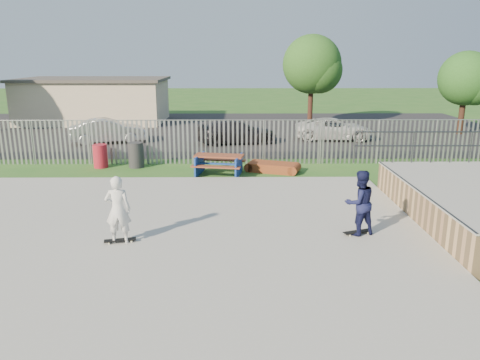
{
  "coord_description": "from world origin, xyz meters",
  "views": [
    {
      "loc": [
        2.33,
        -11.81,
        4.79
      ],
      "look_at": [
        2.47,
        2.0,
        1.1
      ],
      "focal_mm": 35.0,
      "sensor_mm": 36.0,
      "label": 1
    }
  ],
  "objects_px": {
    "car_silver": "(108,131)",
    "skater_navy": "(359,203)",
    "tree_mid": "(312,64)",
    "trash_bin_grey": "(136,155)",
    "car_dark": "(236,132)",
    "picnic_table": "(219,165)",
    "tree_right": "(466,79)",
    "funbox": "(273,167)",
    "trash_bin_red": "(100,156)",
    "car_white": "(334,129)",
    "skater_white": "(118,210)"
  },
  "relations": [
    {
      "from": "picnic_table",
      "to": "skater_white",
      "type": "bearing_deg",
      "value": -96.6
    },
    {
      "from": "trash_bin_grey",
      "to": "trash_bin_red",
      "type": "bearing_deg",
      "value": -179.24
    },
    {
      "from": "funbox",
      "to": "skater_navy",
      "type": "xyz_separation_m",
      "value": [
        1.68,
        -7.6,
        0.84
      ]
    },
    {
      "from": "funbox",
      "to": "car_silver",
      "type": "bearing_deg",
      "value": 161.73
    },
    {
      "from": "tree_right",
      "to": "car_dark",
      "type": "bearing_deg",
      "value": -167.45
    },
    {
      "from": "trash_bin_grey",
      "to": "car_silver",
      "type": "bearing_deg",
      "value": 114.98
    },
    {
      "from": "picnic_table",
      "to": "tree_right",
      "type": "xyz_separation_m",
      "value": [
        14.77,
        10.21,
        2.99
      ]
    },
    {
      "from": "tree_right",
      "to": "skater_navy",
      "type": "xyz_separation_m",
      "value": [
        -10.83,
        -17.29,
        -2.39
      ]
    },
    {
      "from": "tree_mid",
      "to": "tree_right",
      "type": "height_order",
      "value": "tree_mid"
    },
    {
      "from": "picnic_table",
      "to": "car_white",
      "type": "xyz_separation_m",
      "value": [
        6.43,
        8.19,
        0.22
      ]
    },
    {
      "from": "car_silver",
      "to": "tree_mid",
      "type": "height_order",
      "value": "tree_mid"
    },
    {
      "from": "tree_right",
      "to": "tree_mid",
      "type": "bearing_deg",
      "value": 155.26
    },
    {
      "from": "tree_right",
      "to": "skater_white",
      "type": "xyz_separation_m",
      "value": [
        -17.06,
        -17.8,
        -2.39
      ]
    },
    {
      "from": "car_white",
      "to": "skater_navy",
      "type": "relative_size",
      "value": 2.56
    },
    {
      "from": "trash_bin_grey",
      "to": "car_white",
      "type": "bearing_deg",
      "value": 33.88
    },
    {
      "from": "car_dark",
      "to": "tree_mid",
      "type": "relative_size",
      "value": 0.72
    },
    {
      "from": "trash_bin_grey",
      "to": "car_dark",
      "type": "bearing_deg",
      "value": 52.15
    },
    {
      "from": "trash_bin_grey",
      "to": "tree_right",
      "type": "relative_size",
      "value": 0.22
    },
    {
      "from": "car_silver",
      "to": "skater_navy",
      "type": "distance_m",
      "value": 17.73
    },
    {
      "from": "funbox",
      "to": "tree_right",
      "type": "relative_size",
      "value": 0.41
    },
    {
      "from": "trash_bin_red",
      "to": "tree_mid",
      "type": "bearing_deg",
      "value": 49.0
    },
    {
      "from": "car_white",
      "to": "tree_mid",
      "type": "xyz_separation_m",
      "value": [
        -0.47,
        6.09,
        3.54
      ]
    },
    {
      "from": "car_dark",
      "to": "tree_mid",
      "type": "distance_m",
      "value": 9.56
    },
    {
      "from": "car_silver",
      "to": "trash_bin_grey",
      "type": "bearing_deg",
      "value": -170.02
    },
    {
      "from": "tree_mid",
      "to": "skater_navy",
      "type": "height_order",
      "value": "tree_mid"
    },
    {
      "from": "tree_mid",
      "to": "skater_navy",
      "type": "bearing_deg",
      "value": -95.4
    },
    {
      "from": "trash_bin_red",
      "to": "skater_white",
      "type": "relative_size",
      "value": 0.58
    },
    {
      "from": "tree_right",
      "to": "skater_white",
      "type": "bearing_deg",
      "value": -133.78
    },
    {
      "from": "picnic_table",
      "to": "car_white",
      "type": "distance_m",
      "value": 10.41
    },
    {
      "from": "car_white",
      "to": "tree_right",
      "type": "height_order",
      "value": "tree_right"
    },
    {
      "from": "car_dark",
      "to": "skater_white",
      "type": "xyz_separation_m",
      "value": [
        -3.02,
        -14.68,
        0.36
      ]
    },
    {
      "from": "funbox",
      "to": "trash_bin_red",
      "type": "height_order",
      "value": "trash_bin_red"
    },
    {
      "from": "car_dark",
      "to": "skater_navy",
      "type": "relative_size",
      "value": 2.53
    },
    {
      "from": "tree_right",
      "to": "skater_white",
      "type": "relative_size",
      "value": 2.89
    },
    {
      "from": "picnic_table",
      "to": "car_dark",
      "type": "bearing_deg",
      "value": 94.24
    },
    {
      "from": "trash_bin_grey",
      "to": "car_dark",
      "type": "height_order",
      "value": "car_dark"
    },
    {
      "from": "picnic_table",
      "to": "trash_bin_red",
      "type": "relative_size",
      "value": 2.19
    },
    {
      "from": "picnic_table",
      "to": "trash_bin_grey",
      "type": "distance_m",
      "value": 3.95
    },
    {
      "from": "car_silver",
      "to": "picnic_table",
      "type": "bearing_deg",
      "value": -153.49
    },
    {
      "from": "car_dark",
      "to": "tree_mid",
      "type": "height_order",
      "value": "tree_mid"
    },
    {
      "from": "trash_bin_grey",
      "to": "car_white",
      "type": "relative_size",
      "value": 0.25
    },
    {
      "from": "car_silver",
      "to": "trash_bin_red",
      "type": "bearing_deg",
      "value": 176.33
    },
    {
      "from": "car_dark",
      "to": "tree_mid",
      "type": "xyz_separation_m",
      "value": [
        5.23,
        7.19,
        3.52
      ]
    },
    {
      "from": "car_dark",
      "to": "skater_navy",
      "type": "bearing_deg",
      "value": -178.35
    },
    {
      "from": "car_silver",
      "to": "car_white",
      "type": "relative_size",
      "value": 0.92
    },
    {
      "from": "picnic_table",
      "to": "funbox",
      "type": "xyz_separation_m",
      "value": [
        2.26,
        0.52,
        -0.24
      ]
    },
    {
      "from": "tree_mid",
      "to": "skater_navy",
      "type": "xyz_separation_m",
      "value": [
        -2.02,
        -21.35,
        -3.16
      ]
    },
    {
      "from": "trash_bin_red",
      "to": "car_silver",
      "type": "relative_size",
      "value": 0.25
    },
    {
      "from": "picnic_table",
      "to": "car_silver",
      "type": "relative_size",
      "value": 0.54
    },
    {
      "from": "tree_mid",
      "to": "skater_navy",
      "type": "distance_m",
      "value": 21.68
    }
  ]
}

